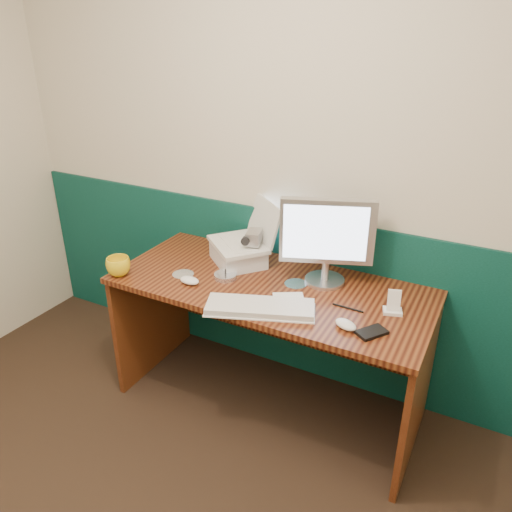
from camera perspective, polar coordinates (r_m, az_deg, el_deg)
The scene contains 19 objects.
back_wall at distance 2.68m, azimuth 2.68°, elevation 10.23°, with size 3.50×0.04×2.50m, color beige.
wainscot at distance 2.96m, azimuth 2.29°, elevation -4.01°, with size 3.48×0.02×1.00m, color #07312B.
desk at distance 2.70m, azimuth 1.51°, elevation -10.27°, with size 1.60×0.70×0.75m, color #341109.
laptop_riser at distance 2.70m, azimuth -2.06°, elevation 0.17°, with size 0.28×0.24×0.10m, color white.
laptop at distance 2.63m, azimuth -2.13°, elevation 3.81°, with size 0.32×0.25×0.27m, color silver, non-canonical shape.
monitor at distance 2.45m, azimuth 8.14°, elevation 1.77°, with size 0.46×0.13×0.46m, color silver, non-canonical shape.
keyboard at distance 2.28m, azimuth 0.47°, elevation -5.96°, with size 0.49×0.16×0.03m, color silver.
mouse_right at distance 2.19m, azimuth 10.22°, elevation -7.71°, with size 0.11×0.06×0.04m, color silver.
mouse_left at distance 2.52m, azimuth -7.61°, elevation -2.78°, with size 0.11×0.06×0.04m, color white.
mug at distance 2.67m, azimuth -15.45°, elevation -1.14°, with size 0.12×0.12×0.10m, color yellow.
camcorder at distance 2.65m, azimuth -0.22°, elevation 0.77°, with size 0.09×0.13×0.19m, color #A3A3A7, non-canonical shape.
cd_spindle at distance 2.56m, azimuth -3.51°, elevation -2.29°, with size 0.12×0.12×0.02m, color silver.
cd_loose_a at distance 2.63m, azimuth -8.34°, elevation -2.06°, with size 0.11×0.11×0.00m, color silver.
cd_loose_b at distance 2.51m, azimuth 4.56°, elevation -3.16°, with size 0.11×0.11×0.00m, color silver.
pen at distance 2.33m, azimuth 10.46°, elevation -5.85°, with size 0.01×0.01×0.15m, color black.
papers at distance 2.39m, azimuth 3.72°, elevation -4.76°, with size 0.15×0.10×0.00m, color silver.
dock at distance 2.35m, azimuth 15.33°, elevation -6.11°, with size 0.08×0.06×0.02m, color white.
music_player at distance 2.32m, azimuth 15.49°, elevation -4.90°, with size 0.06×0.01×0.10m, color white.
pda at distance 2.18m, azimuth 13.09°, elevation -8.49°, with size 0.07×0.13×0.01m, color black.
Camera 1 is at (1.10, -0.60, 1.94)m, focal length 35.00 mm.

